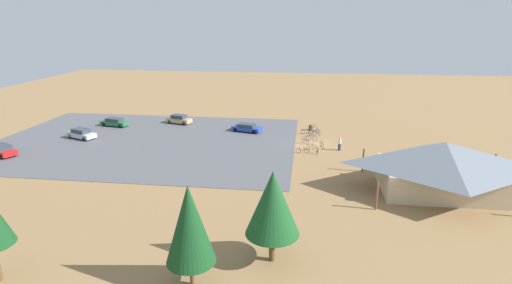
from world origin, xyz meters
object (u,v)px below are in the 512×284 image
at_px(bike_pavilion, 443,164).
at_px(car_blue_back_corner, 247,128).
at_px(bicycle_green_yard_front, 317,151).
at_px(bicycle_silver_near_sign, 312,138).
at_px(pine_far_west, 273,203).
at_px(car_red_far_end, 2,150).
at_px(bicycle_blue_back_row, 312,128).
at_px(bicycle_white_lone_west, 305,132).
at_px(car_silver_near_entry, 81,134).
at_px(visitor_at_bikes, 340,144).
at_px(bicycle_red_edge_south, 303,150).
at_px(trash_bin, 311,128).
at_px(bicycle_purple_yard_center, 305,141).
at_px(bicycle_red_trailside, 311,147).
at_px(car_tan_front_row, 179,119).
at_px(bicycle_yellow_edge_north, 322,145).
at_px(bicycle_orange_by_bin, 319,132).
at_px(bicycle_black_lone_east, 311,134).
at_px(pine_west, 189,224).
at_px(lot_sign, 314,134).
at_px(car_green_second_row, 115,122).

height_order(bike_pavilion, car_blue_back_corner, bike_pavilion).
xyz_separation_m(bicycle_green_yard_front, bicycle_silver_near_sign, (0.68, -5.97, 0.04)).
distance_m(pine_far_west, car_red_far_end, 41.83).
bearing_deg(bicycle_blue_back_row, bicycle_white_lone_west, 65.33).
height_order(car_silver_near_entry, visitor_at_bikes, visitor_at_bikes).
xyz_separation_m(bicycle_green_yard_front, bicycle_blue_back_row, (0.63, -11.73, 0.02)).
bearing_deg(bicycle_red_edge_south, trash_bin, -95.57).
bearing_deg(bicycle_red_edge_south, bicycle_silver_near_sign, -102.12).
xyz_separation_m(bicycle_white_lone_west, bicycle_red_edge_south, (0.31, 9.43, 0.02)).
bearing_deg(pine_far_west, bicycle_purple_yard_center, -94.24).
xyz_separation_m(bicycle_red_trailside, car_red_far_end, (39.95, 7.44, 0.36)).
distance_m(bicycle_blue_back_row, visitor_at_bikes, 10.49).
bearing_deg(bicycle_red_edge_south, car_blue_back_corner, -46.41).
bearing_deg(car_tan_front_row, bike_pavilion, 145.92).
xyz_separation_m(bicycle_yellow_edge_north, bicycle_silver_near_sign, (1.36, -3.21, 0.00)).
bearing_deg(car_silver_near_entry, visitor_at_bikes, 178.77).
distance_m(bicycle_purple_yard_center, visitor_at_bikes, 5.26).
distance_m(bicycle_green_yard_front, bicycle_purple_yard_center, 4.66).
distance_m(bicycle_silver_near_sign, bicycle_orange_by_bin, 3.51).
height_order(bicycle_green_yard_front, bicycle_silver_near_sign, bicycle_silver_near_sign).
xyz_separation_m(bicycle_black_lone_east, car_silver_near_entry, (33.92, 5.40, 0.38)).
bearing_deg(car_blue_back_corner, bicycle_blue_back_row, -167.68).
xyz_separation_m(bicycle_red_trailside, bicycle_white_lone_west, (0.80, -8.04, -0.05)).
relative_size(pine_far_west, bicycle_yellow_edge_north, 4.09).
distance_m(pine_far_west, bicycle_red_edge_south, 25.59).
relative_size(bicycle_black_lone_east, bicycle_purple_yard_center, 1.09).
relative_size(bicycle_white_lone_west, bicycle_red_edge_south, 0.76).
bearing_deg(bicycle_blue_back_row, pine_west, 78.55).
height_order(bicycle_black_lone_east, car_blue_back_corner, car_blue_back_corner).
bearing_deg(car_blue_back_corner, bicycle_silver_near_sign, 160.87).
bearing_deg(bicycle_blue_back_row, car_red_far_end, 23.72).
distance_m(bicycle_green_yard_front, bicycle_silver_near_sign, 6.01).
relative_size(bike_pavilion, bicycle_black_lone_east, 9.31).
distance_m(bicycle_yellow_edge_north, car_tan_front_row, 25.92).
xyz_separation_m(bicycle_red_trailside, bicycle_silver_near_sign, (-0.14, -4.45, 0.01)).
height_order(bike_pavilion, bicycle_black_lone_east, bike_pavilion).
height_order(bicycle_blue_back_row, bicycle_orange_by_bin, bicycle_orange_by_bin).
relative_size(bicycle_purple_yard_center, visitor_at_bikes, 0.80).
xyz_separation_m(lot_sign, bicycle_red_trailside, (0.45, 2.85, -1.02)).
height_order(bicycle_silver_near_sign, visitor_at_bikes, visitor_at_bikes).
height_order(bicycle_green_yard_front, car_silver_near_entry, car_silver_near_entry).
bearing_deg(car_blue_back_corner, bike_pavilion, 138.85).
bearing_deg(bicycle_red_trailside, bicycle_silver_near_sign, -91.84).
relative_size(pine_west, bicycle_yellow_edge_north, 4.19).
bearing_deg(car_tan_front_row, car_green_second_row, 16.98).
distance_m(lot_sign, bicycle_green_yard_front, 4.51).
xyz_separation_m(bicycle_silver_near_sign, bicycle_orange_by_bin, (-1.05, -3.35, -0.00)).
bearing_deg(bicycle_red_edge_south, bicycle_red_trailside, -128.61).
bearing_deg(bicycle_green_yard_front, lot_sign, -85.11).
relative_size(pine_west, visitor_at_bikes, 3.98).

